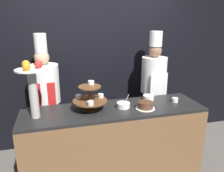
% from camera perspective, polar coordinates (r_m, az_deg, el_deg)
% --- Properties ---
extents(wall_back, '(10.00, 0.06, 2.80)m').
position_cam_1_polar(wall_back, '(3.38, -3.73, 8.00)').
color(wall_back, black).
rests_on(wall_back, ground_plane).
extents(buffet_counter, '(2.17, 0.61, 0.91)m').
position_cam_1_polar(buffet_counter, '(2.82, 0.53, -14.38)').
color(buffet_counter, brown).
rests_on(buffet_counter, ground_plane).
extents(tiered_stand, '(0.40, 0.40, 0.33)m').
position_cam_1_polar(tiered_stand, '(2.53, -5.78, -3.08)').
color(tiered_stand, brown).
rests_on(tiered_stand, buffet_counter).
extents(fruit_pedestal, '(0.32, 0.32, 0.62)m').
position_cam_1_polar(fruit_pedestal, '(2.41, -20.07, 0.55)').
color(fruit_pedestal, '#B2ADA8').
rests_on(fruit_pedestal, buffet_counter).
extents(cake_round, '(0.23, 0.23, 0.09)m').
position_cam_1_polar(cake_round, '(2.62, 8.72, -5.04)').
color(cake_round, white).
rests_on(cake_round, buffet_counter).
extents(cup_white, '(0.08, 0.08, 0.06)m').
position_cam_1_polar(cup_white, '(2.92, 16.12, -3.53)').
color(cup_white, white).
rests_on(cup_white, buffet_counter).
extents(serving_bowl_near, '(0.16, 0.16, 0.17)m').
position_cam_1_polar(serving_bowl_near, '(2.63, 2.98, -5.00)').
color(serving_bowl_near, white).
rests_on(serving_bowl_near, buffet_counter).
extents(serving_bowl_far, '(0.14, 0.14, 0.16)m').
position_cam_1_polar(serving_bowl_far, '(2.93, 9.52, -2.96)').
color(serving_bowl_far, white).
rests_on(serving_bowl_far, buffet_counter).
extents(chef_left, '(0.39, 0.39, 1.76)m').
position_cam_1_polar(chef_left, '(3.07, -17.03, -2.49)').
color(chef_left, '#38332D').
rests_on(chef_left, ground_plane).
extents(chef_center_left, '(0.37, 0.37, 1.77)m').
position_cam_1_polar(chef_center_left, '(3.37, 10.74, 0.28)').
color(chef_center_left, '#38332D').
rests_on(chef_center_left, ground_plane).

